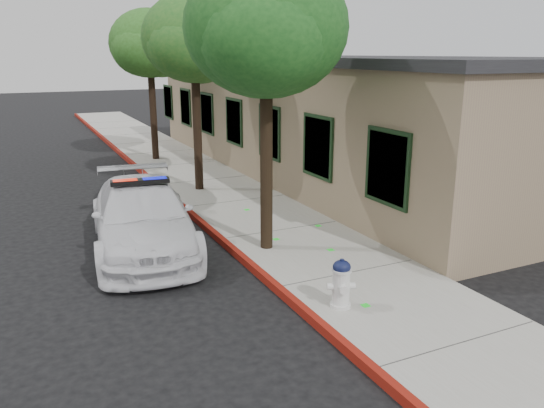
{
  "coord_description": "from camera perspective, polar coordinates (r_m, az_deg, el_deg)",
  "views": [
    {
      "loc": [
        -4.08,
        -8.33,
        4.36
      ],
      "look_at": [
        1.31,
        2.93,
        0.86
      ],
      "focal_mm": 35.72,
      "sensor_mm": 36.0,
      "label": 1
    }
  ],
  "objects": [
    {
      "name": "ground",
      "position": [
        10.25,
        0.47,
        -9.52
      ],
      "size": [
        120.0,
        120.0,
        0.0
      ],
      "primitive_type": "plane",
      "color": "black",
      "rests_on": "ground"
    },
    {
      "name": "sidewalk",
      "position": [
        13.38,
        0.99,
        -3.02
      ],
      "size": [
        3.2,
        60.0,
        0.15
      ],
      "primitive_type": "cube",
      "color": "#99968B",
      "rests_on": "ground"
    },
    {
      "name": "red_curb",
      "position": [
        12.8,
        -5.2,
        -3.95
      ],
      "size": [
        0.14,
        60.0,
        0.16
      ],
      "primitive_type": "cube",
      "color": "maroon",
      "rests_on": "ground"
    },
    {
      "name": "clapboard_building",
      "position": [
        20.53,
        6.32,
        9.32
      ],
      "size": [
        7.3,
        20.89,
        4.24
      ],
      "color": "#826955",
      "rests_on": "ground"
    },
    {
      "name": "police_car",
      "position": [
        12.6,
        -13.49,
        -1.34
      ],
      "size": [
        2.84,
        5.54,
        1.66
      ],
      "rotation": [
        0.0,
        0.0,
        -0.13
      ],
      "color": "white",
      "rests_on": "ground"
    },
    {
      "name": "fire_hydrant",
      "position": [
        9.35,
        7.31,
        -8.28
      ],
      "size": [
        0.5,
        0.43,
        0.87
      ],
      "rotation": [
        0.0,
        0.0,
        -0.35
      ],
      "color": "silver",
      "rests_on": "sidewalk"
    },
    {
      "name": "street_tree_near",
      "position": [
        11.45,
        -0.57,
        17.44
      ],
      "size": [
        3.34,
        3.52,
        6.12
      ],
      "rotation": [
        0.0,
        0.0,
        0.43
      ],
      "color": "black",
      "rests_on": "sidewalk"
    },
    {
      "name": "street_tree_mid",
      "position": [
        17.05,
        -8.26,
        16.47
      ],
      "size": [
        3.13,
        3.26,
        5.97
      ],
      "rotation": [
        0.0,
        0.0,
        0.4
      ],
      "color": "black",
      "rests_on": "sidewalk"
    },
    {
      "name": "street_tree_far",
      "position": [
        22.5,
        -12.68,
        15.85
      ],
      "size": [
        3.25,
        3.14,
        5.89
      ],
      "rotation": [
        0.0,
        0.0,
        0.08
      ],
      "color": "black",
      "rests_on": "sidewalk"
    }
  ]
}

